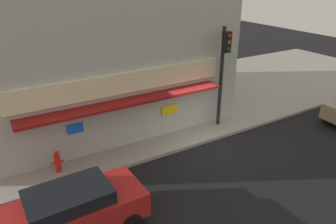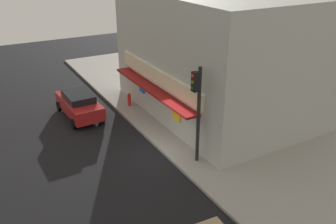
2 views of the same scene
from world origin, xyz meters
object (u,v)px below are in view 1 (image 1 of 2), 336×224
at_px(fire_hydrant, 57,162).
at_px(traffic_light, 223,65).
at_px(trash_can, 150,125).
at_px(parked_car_red, 71,211).
at_px(potted_plant_by_doorway, 181,113).
at_px(pedestrian, 86,132).

bearing_deg(fire_hydrant, traffic_light, 0.31).
xyz_separation_m(trash_can, parked_car_red, (-4.99, -4.43, 0.24)).
xyz_separation_m(fire_hydrant, potted_plant_by_doorway, (6.60, 1.31, 0.10)).
bearing_deg(potted_plant_by_doorway, parked_car_red, -146.05).
xyz_separation_m(trash_can, potted_plant_by_doorway, (1.96, 0.25, 0.10)).
distance_m(traffic_light, trash_can, 4.56).
xyz_separation_m(pedestrian, potted_plant_by_doorway, (5.11, 0.44, -0.42)).
bearing_deg(pedestrian, parked_car_red, -113.44).
relative_size(traffic_light, trash_can, 5.49).
height_order(traffic_light, potted_plant_by_doorway, traffic_light).
relative_size(potted_plant_by_doorway, parked_car_red, 0.22).
height_order(fire_hydrant, parked_car_red, parked_car_red).
xyz_separation_m(fire_hydrant, trash_can, (4.64, 1.05, 0.01)).
distance_m(traffic_light, pedestrian, 7.07).
xyz_separation_m(traffic_light, pedestrian, (-6.66, 0.83, -2.22)).
relative_size(fire_hydrant, potted_plant_by_doorway, 0.90).
distance_m(pedestrian, potted_plant_by_doorway, 5.15).
bearing_deg(potted_plant_by_doorway, pedestrian, -175.12).
height_order(traffic_light, trash_can, traffic_light).
relative_size(pedestrian, parked_car_red, 0.38).
distance_m(traffic_light, potted_plant_by_doorway, 3.31).
height_order(trash_can, potted_plant_by_doorway, potted_plant_by_doorway).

